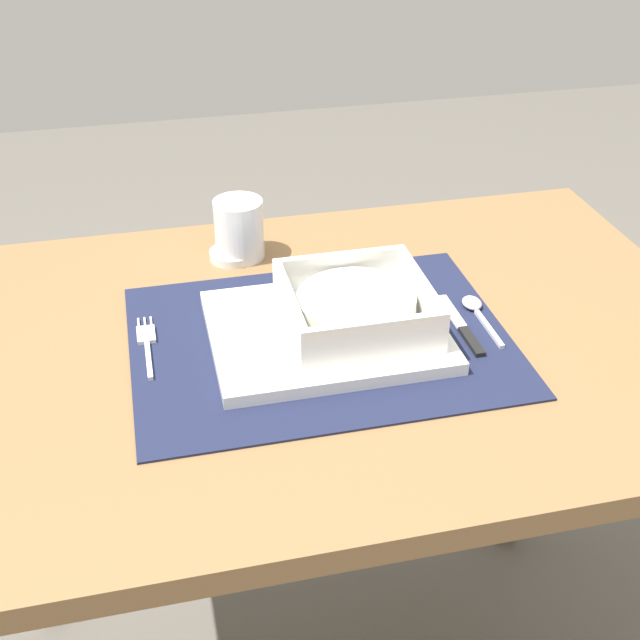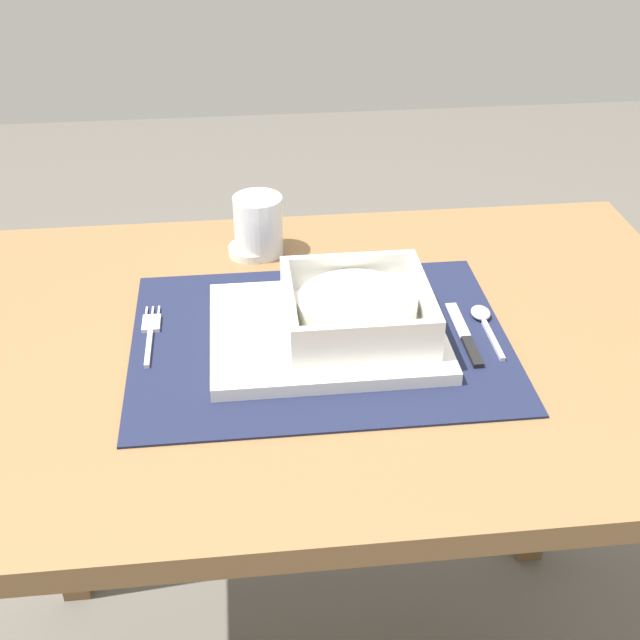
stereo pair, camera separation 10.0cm
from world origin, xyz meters
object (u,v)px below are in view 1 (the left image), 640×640
(spoon, at_px, (475,308))
(butter_knife, at_px, (463,328))
(fork, at_px, (147,342))
(porridge_bowl, at_px, (356,308))
(condiment_saucer, at_px, (233,252))
(dining_table, at_px, (324,409))
(drinking_glass, at_px, (239,232))

(spoon, height_order, butter_knife, spoon)
(fork, bearing_deg, butter_knife, -5.90)
(porridge_bowl, relative_size, condiment_saucer, 2.58)
(spoon, distance_m, butter_knife, 0.05)
(dining_table, distance_m, spoon, 0.23)
(fork, xyz_separation_m, butter_knife, (0.38, -0.06, 0.00))
(porridge_bowl, xyz_separation_m, fork, (-0.25, 0.04, -0.03))
(spoon, bearing_deg, dining_table, -175.91)
(fork, distance_m, condiment_saucer, 0.23)
(spoon, relative_size, drinking_glass, 1.33)
(drinking_glass, bearing_deg, dining_table, -72.62)
(butter_knife, xyz_separation_m, drinking_glass, (-0.24, 0.26, 0.03))
(drinking_glass, bearing_deg, fork, -125.84)
(drinking_glass, distance_m, condiment_saucer, 0.03)
(fork, xyz_separation_m, condiment_saucer, (0.13, 0.19, 0.00))
(porridge_bowl, bearing_deg, condiment_saucer, 116.89)
(dining_table, distance_m, butter_knife, 0.21)
(porridge_bowl, height_order, butter_knife, porridge_bowl)
(porridge_bowl, xyz_separation_m, condiment_saucer, (-0.12, 0.23, -0.03))
(fork, xyz_separation_m, spoon, (0.41, -0.02, 0.00))
(porridge_bowl, height_order, condiment_saucer, porridge_bowl)
(fork, bearing_deg, spoon, -0.12)
(spoon, xyz_separation_m, drinking_glass, (-0.27, 0.22, 0.03))
(dining_table, bearing_deg, fork, 173.10)
(dining_table, relative_size, butter_knife, 7.27)
(fork, height_order, condiment_saucer, condiment_saucer)
(spoon, distance_m, condiment_saucer, 0.35)
(fork, distance_m, butter_knife, 0.38)
(dining_table, distance_m, porridge_bowl, 0.16)
(butter_knife, bearing_deg, porridge_bowl, 174.31)
(dining_table, bearing_deg, drinking_glass, 107.38)
(butter_knife, bearing_deg, condiment_saucer, 138.06)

